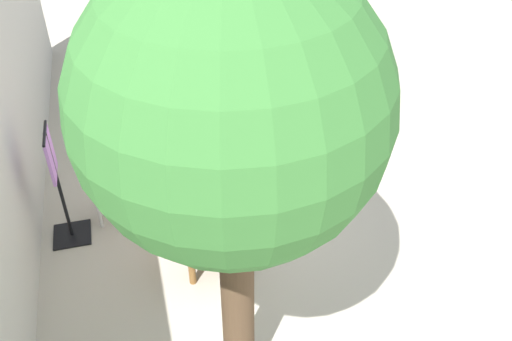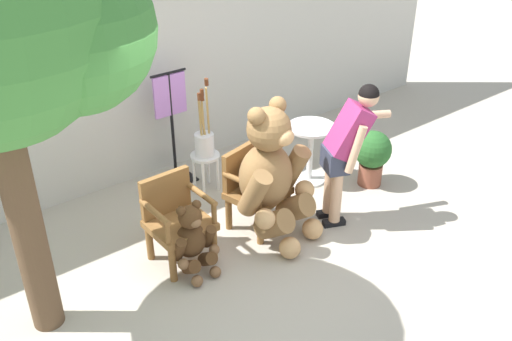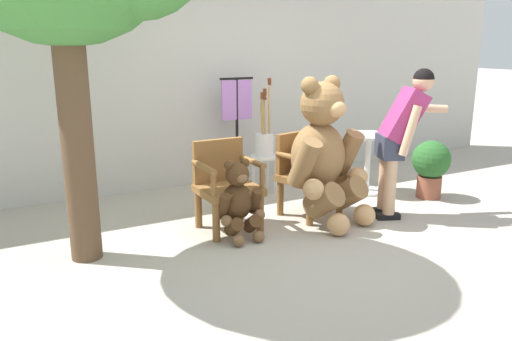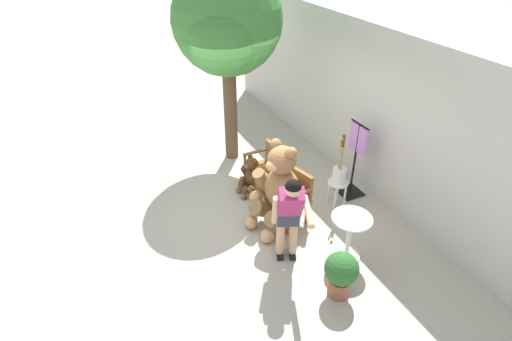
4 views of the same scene
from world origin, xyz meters
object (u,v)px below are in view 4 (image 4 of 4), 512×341
person_visitor (290,211)px  potted_plant (341,272)px  wooden_chair_left (265,167)px  teddy_bear_large (279,188)px  white_stool (337,187)px  wooden_chair_right (291,196)px  brush_bucket (339,172)px  round_side_table (350,233)px  clothing_display_stand (355,158)px  teddy_bear_small (251,176)px  patio_tree (226,25)px

person_visitor → potted_plant: bearing=21.5°
wooden_chair_left → teddy_bear_large: teddy_bear_large is taller
white_stool → wooden_chair_right: bearing=-89.5°
potted_plant → brush_bucket: bearing=145.9°
person_visitor → teddy_bear_large: bearing=161.6°
white_stool → round_side_table: 1.25m
teddy_bear_large → person_visitor: person_visitor is taller
clothing_display_stand → person_visitor: bearing=-62.2°
white_stool → clothing_display_stand: (-0.16, 0.42, 0.36)m
potted_plant → teddy_bear_large: bearing=-177.7°
wooden_chair_right → teddy_bear_large: (0.03, -0.26, 0.25)m
wooden_chair_left → round_side_table: bearing=8.8°
teddy_bear_small → round_side_table: bearing=16.4°
brush_bucket → potted_plant: (1.61, -1.09, -0.25)m
brush_bucket → round_side_table: brush_bucket is taller
patio_tree → potted_plant: size_ratio=5.34×
brush_bucket → round_side_table: (1.10, -0.58, -0.20)m
teddy_bear_large → person_visitor: (0.76, -0.25, 0.19)m
person_visitor → patio_tree: bearing=172.7°
white_stool → patio_tree: 3.30m
person_visitor → round_side_table: person_visitor is taller
brush_bucket → patio_tree: 3.11m
wooden_chair_left → teddy_bear_large: size_ratio=0.59×
person_visitor → brush_bucket: person_visitor is taller
wooden_chair_right → teddy_bear_small: 0.97m
teddy_bear_small → person_visitor: (1.72, -0.23, 0.55)m
clothing_display_stand → teddy_bear_large: bearing=-82.8°
teddy_bear_large → brush_bucket: bearing=92.0°
teddy_bear_large → patio_tree: 2.92m
wooden_chair_left → teddy_bear_small: (0.00, -0.28, -0.10)m
wooden_chair_left → clothing_display_stand: bearing=60.1°
clothing_display_stand → patio_tree: bearing=-144.2°
wooden_chair_left → clothing_display_stand: 1.54m
wooden_chair_left → clothing_display_stand: size_ratio=0.63×
person_visitor → clothing_display_stand: person_visitor is taller
teddy_bear_small → clothing_display_stand: (0.76, 1.60, 0.36)m
round_side_table → potted_plant: size_ratio=1.06×
teddy_bear_large → patio_tree: patio_tree is taller
teddy_bear_small → brush_bucket: 1.52m
patio_tree → wooden_chair_left: bearing=6.1°
round_side_table → wooden_chair_left: bearing=-171.2°
teddy_bear_small → potted_plant: size_ratio=1.09×
wooden_chair_right → patio_tree: (-2.18, -0.13, 2.16)m
wooden_chair_right → teddy_bear_large: teddy_bear_large is taller
wooden_chair_left → brush_bucket: bearing=44.3°
teddy_bear_small → person_visitor: person_visitor is taller
wooden_chair_right → round_side_table: 1.13m
teddy_bear_small → round_side_table: size_ratio=1.03×
person_visitor → white_stool: (-0.81, 1.41, -0.55)m
wooden_chair_right → brush_bucket: size_ratio=0.93×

